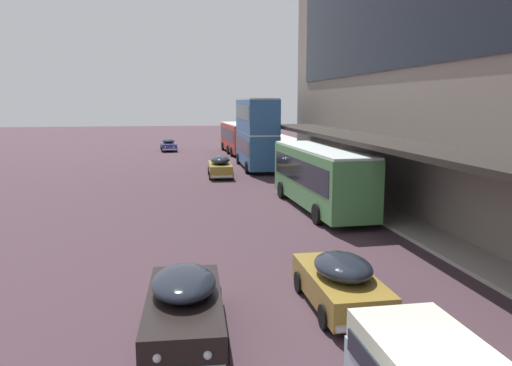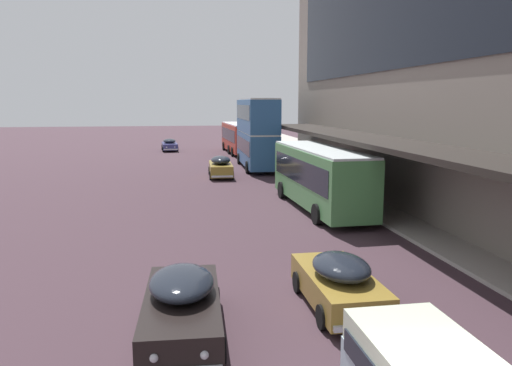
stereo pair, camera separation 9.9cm
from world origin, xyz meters
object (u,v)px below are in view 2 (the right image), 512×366
Objects in this scene: transit_bus_kerbside_far at (239,136)px; sedan_oncoming_front at (170,145)px; sedan_trailing_mid at (182,304)px; sedan_lead_near at (339,282)px; transit_bus_kerbside_front at (257,131)px; transit_bus_kerbside_rear at (320,174)px; sedan_oncoming_rear at (221,167)px.

transit_bus_kerbside_far reaches higher than sedan_oncoming_front.
transit_bus_kerbside_far is 2.39× the size of sedan_oncoming_front.
sedan_lead_near is at bearing 11.94° from sedan_trailing_mid.
transit_bus_kerbside_front is 2.02× the size of sedan_trailing_mid.
transit_bus_kerbside_front is 13.55m from transit_bus_kerbside_far.
transit_bus_kerbside_front reaches higher than transit_bus_kerbside_far.
sedan_lead_near is (-3.08, -43.55, -1.16)m from transit_bus_kerbside_far.
transit_bus_kerbside_far is at bearing 90.36° from transit_bus_kerbside_rear.
sedan_trailing_mid is at bearing -103.05° from transit_bus_kerbside_front.
transit_bus_kerbside_far is 45.11m from sedan_trailing_mid.
transit_bus_kerbside_rear is at bearing -72.28° from sedan_oncoming_rear.
transit_bus_kerbside_rear is 15.68m from sedan_trailing_mid.
transit_bus_kerbside_front is 0.88× the size of transit_bus_kerbside_far.
sedan_oncoming_rear reaches higher than sedan_oncoming_front.
transit_bus_kerbside_far is at bearing 80.49° from sedan_trailing_mid.
sedan_oncoming_front is at bearing 102.90° from transit_bus_kerbside_rear.
transit_bus_kerbside_far is 2.28× the size of sedan_trailing_mid.
sedan_oncoming_front is (-3.94, 22.27, -0.09)m from sedan_oncoming_rear.
sedan_lead_near is (-3.27, -12.72, -1.15)m from transit_bus_kerbside_rear.
sedan_oncoming_rear is (-0.81, 25.51, 0.04)m from sedan_lead_near.
sedan_oncoming_front is at bearing 113.16° from transit_bus_kerbside_front.
transit_bus_kerbside_rear is at bearing -89.64° from transit_bus_kerbside_far.
sedan_oncoming_front is (-7.83, 4.22, -1.21)m from transit_bus_kerbside_far.
sedan_lead_near is 25.52m from sedan_oncoming_rear.
transit_bus_kerbside_rear is at bearing -77.10° from sedan_oncoming_front.
sedan_lead_near reaches higher than sedan_oncoming_front.
transit_bus_kerbside_rear is 2.23× the size of sedan_oncoming_front.
sedan_trailing_mid is at bearing -168.06° from sedan_lead_near.
transit_bus_kerbside_rear is 2.43× the size of sedan_lead_near.
transit_bus_kerbside_far reaches higher than sedan_trailing_mid.
sedan_lead_near is (-2.82, -30.07, -2.50)m from transit_bus_kerbside_front.
sedan_trailing_mid reaches higher than sedan_oncoming_front.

